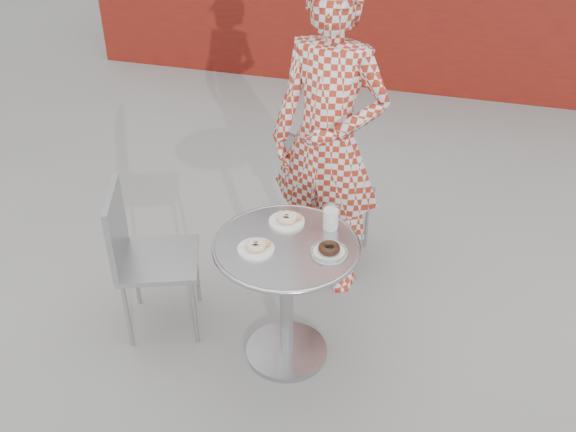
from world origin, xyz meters
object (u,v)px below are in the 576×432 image
(seated_person, at_px, (328,142))
(chair_far, at_px, (328,216))
(chair_left, at_px, (160,285))
(bistro_table, at_px, (286,273))
(plate_near, at_px, (257,247))
(milk_cup, at_px, (331,218))
(plate_far, at_px, (287,219))
(plate_checker, at_px, (329,251))

(seated_person, bearing_deg, chair_far, 109.82)
(chair_left, distance_m, seated_person, 1.16)
(chair_far, bearing_deg, bistro_table, 114.32)
(seated_person, relative_size, plate_near, 10.51)
(seated_person, bearing_deg, bistro_table, -80.79)
(milk_cup, bearing_deg, chair_left, -170.96)
(bistro_table, distance_m, plate_far, 0.26)
(bistro_table, height_order, plate_near, plate_near)
(chair_far, bearing_deg, milk_cup, 126.60)
(plate_far, height_order, plate_checker, plate_far)
(plate_near, bearing_deg, seated_person, 79.11)
(chair_left, relative_size, plate_far, 4.81)
(chair_far, xyz_separation_m, chair_left, (-0.70, -0.89, 0.00))
(bistro_table, bearing_deg, chair_left, 176.58)
(plate_far, bearing_deg, plate_near, -105.91)
(chair_left, distance_m, milk_cup, 1.01)
(bistro_table, distance_m, seated_person, 0.77)
(chair_far, relative_size, seated_person, 0.46)
(plate_checker, bearing_deg, seated_person, 103.73)
(chair_left, relative_size, seated_person, 0.47)
(chair_far, distance_m, plate_far, 0.89)
(chair_far, height_order, seated_person, seated_person)
(plate_near, height_order, milk_cup, milk_cup)
(chair_far, height_order, plate_near, chair_far)
(plate_near, bearing_deg, chair_left, 168.35)
(chair_far, bearing_deg, plate_checker, 126.32)
(bistro_table, relative_size, chair_far, 0.85)
(bistro_table, xyz_separation_m, plate_near, (-0.12, -0.08, 0.19))
(seated_person, xyz_separation_m, milk_cup, (0.13, -0.51, -0.13))
(chair_left, distance_m, plate_far, 0.81)
(milk_cup, bearing_deg, bistro_table, -132.40)
(bistro_table, distance_m, chair_left, 0.75)
(chair_left, distance_m, plate_near, 0.75)
(seated_person, distance_m, plate_far, 0.55)
(chair_left, bearing_deg, chair_far, -58.77)
(seated_person, xyz_separation_m, plate_far, (-0.08, -0.52, -0.17))
(plate_checker, relative_size, milk_cup, 1.40)
(plate_far, xyz_separation_m, plate_checker, (0.25, -0.19, -0.00))
(chair_left, xyz_separation_m, milk_cup, (0.86, 0.14, 0.49))
(plate_checker, bearing_deg, chair_far, 102.26)
(seated_person, xyz_separation_m, plate_near, (-0.15, -0.77, -0.17))
(plate_near, xyz_separation_m, milk_cup, (0.28, 0.26, 0.04))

